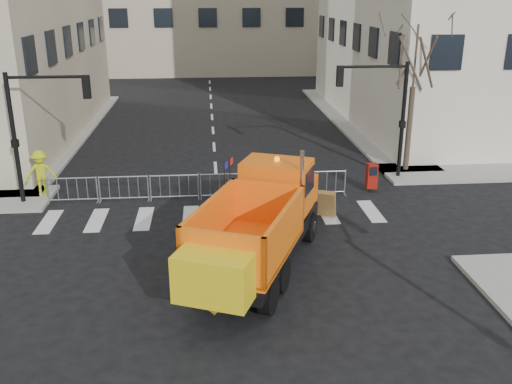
{
  "coord_description": "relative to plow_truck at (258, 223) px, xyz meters",
  "views": [
    {
      "loc": [
        -0.35,
        -15.26,
        8.37
      ],
      "look_at": [
        1.2,
        2.5,
        2.03
      ],
      "focal_mm": 40.0,
      "sensor_mm": 36.0,
      "label": 1
    }
  ],
  "objects": [
    {
      "name": "sidewalk_back",
      "position": [
        -1.12,
        7.71,
        -1.55
      ],
      "size": [
        64.0,
        5.0,
        0.15
      ],
      "primitive_type": "cube",
      "color": "gray",
      "rests_on": "ground"
    },
    {
      "name": "ground",
      "position": [
        -1.12,
        -0.79,
        -1.63
      ],
      "size": [
        120.0,
        120.0,
        0.0
      ],
      "primitive_type": "plane",
      "color": "black",
      "rests_on": "ground"
    },
    {
      "name": "plow_truck",
      "position": [
        0.0,
        0.0,
        0.0
      ],
      "size": [
        5.94,
        9.66,
        3.66
      ],
      "rotation": [
        0.0,
        0.0,
        1.18
      ],
      "color": "black",
      "rests_on": "ground"
    },
    {
      "name": "cop_a",
      "position": [
        0.73,
        5.38,
        -0.71
      ],
      "size": [
        0.72,
        0.52,
        1.84
      ],
      "primitive_type": "imported",
      "rotation": [
        0.0,
        0.0,
        3.27
      ],
      "color": "black",
      "rests_on": "ground"
    },
    {
      "name": "traffic_light_left",
      "position": [
        -9.12,
        6.71,
        1.07
      ],
      "size": [
        0.18,
        0.18,
        5.4
      ],
      "primitive_type": "cylinder",
      "color": "black",
      "rests_on": "ground"
    },
    {
      "name": "street_tree",
      "position": [
        8.08,
        9.71,
        2.12
      ],
      "size": [
        3.0,
        3.0,
        7.5
      ],
      "primitive_type": null,
      "color": "#382B21",
      "rests_on": "ground"
    },
    {
      "name": "worker",
      "position": [
        -8.5,
        7.44,
        -0.5
      ],
      "size": [
        1.41,
        1.06,
        1.94
      ],
      "primitive_type": "imported",
      "rotation": [
        0.0,
        0.0,
        0.3
      ],
      "color": "#BCC917",
      "rests_on": "sidewalk_back"
    },
    {
      "name": "cop_c",
      "position": [
        1.64,
        4.17,
        -0.6
      ],
      "size": [
        1.16,
        1.23,
        2.04
      ],
      "primitive_type": "imported",
      "rotation": [
        0.0,
        0.0,
        4.0
      ],
      "color": "black",
      "rests_on": "ground"
    },
    {
      "name": "crowd_barriers",
      "position": [
        -1.87,
        6.81,
        -1.08
      ],
      "size": [
        12.6,
        0.6,
        1.1
      ],
      "primitive_type": null,
      "color": "#9EA0A5",
      "rests_on": "ground"
    },
    {
      "name": "traffic_light_right",
      "position": [
        7.38,
        8.71,
        1.07
      ],
      "size": [
        0.18,
        0.18,
        5.4
      ],
      "primitive_type": "cylinder",
      "color": "black",
      "rests_on": "ground"
    },
    {
      "name": "cop_b",
      "position": [
        1.67,
        3.35,
        -0.72
      ],
      "size": [
        1.0,
        0.85,
        1.82
      ],
      "primitive_type": "imported",
      "rotation": [
        0.0,
        0.0,
        3.34
      ],
      "color": "black",
      "rests_on": "ground"
    },
    {
      "name": "newspaper_box",
      "position": [
        5.62,
        7.09,
        -0.93
      ],
      "size": [
        0.45,
        0.4,
        1.1
      ],
      "primitive_type": "cube",
      "rotation": [
        0.0,
        0.0,
        0.0
      ],
      "color": "maroon",
      "rests_on": "sidewalk_back"
    }
  ]
}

